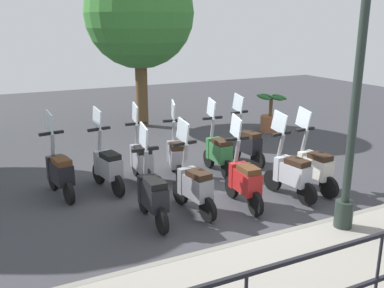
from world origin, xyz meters
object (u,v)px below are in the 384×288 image
Objects in this scene: tree_distant at (139,14)px; scooter_far_5 at (60,171)px; scooter_far_1 at (218,151)px; scooter_far_3 at (141,159)px; scooter_far_0 at (246,143)px; potted_palm at (270,116)px; scooter_near_1 at (290,172)px; scooter_near_4 at (152,194)px; scooter_far_4 at (107,166)px; scooter_near_0 at (313,166)px; lamp_post_near at (357,87)px; scooter_near_2 at (244,180)px; scooter_near_3 at (194,185)px; scooter_far_2 at (176,155)px.

scooter_far_5 is at bearing 145.34° from tree_distant.
scooter_far_3 is at bearing 84.84° from scooter_far_1.
scooter_far_0 is 2.47m from scooter_far_3.
scooter_near_1 is (-4.23, 2.64, 0.04)m from potted_palm.
tree_distant reaches higher than scooter_near_4.
scooter_far_4 is 0.86m from scooter_far_5.
scooter_near_0 is at bearing -178.73° from scooter_far_0.
scooter_far_5 is at bearing 95.56° from scooter_far_3.
scooter_near_1 is at bearing -8.00° from lamp_post_near.
scooter_near_2 is (1.55, 0.74, -1.73)m from lamp_post_near.
scooter_near_2 reaches higher than potted_palm.
lamp_post_near is 2.47m from scooter_near_0.
scooter_far_4 is at bearing -103.71° from scooter_far_5.
scooter_far_0 is (1.77, -2.17, 0.00)m from scooter_near_3.
potted_palm is 0.69× the size of scooter_far_4.
scooter_near_4 is 3.44m from scooter_far_0.
scooter_far_1 is 1.62m from scooter_far_3.
potted_palm is 6.03m from scooter_near_3.
scooter_near_4 is 1.00× the size of scooter_far_3.
scooter_near_1 and scooter_near_3 have the same top height.
scooter_far_3 is at bearing 35.99° from scooter_near_2.
scooter_near_4 and scooter_far_2 have the same top height.
lamp_post_near is 8.08m from tree_distant.
tree_distant is 5.64m from scooter_far_3.
scooter_near_0 is 1.53m from scooter_near_2.
scooter_far_4 is (1.79, 2.83, 0.00)m from scooter_near_1.
scooter_near_4 is at bearing 86.86° from scooter_near_3.
scooter_far_1 is 0.91m from scooter_far_2.
scooter_near_3 is at bearing 75.85° from scooter_near_1.
scooter_near_0 is at bearing -127.14° from scooter_far_4.
tree_distant reaches higher than potted_palm.
scooter_far_2 is at bearing -20.92° from scooter_near_3.
lamp_post_near is at bearing -143.59° from scooter_far_5.
scooter_far_0 is at bearing -71.41° from scooter_far_1.
scooter_near_2 is at bearing 175.77° from tree_distant.
scooter_far_4 is (1.74, 1.89, 0.00)m from scooter_near_2.
scooter_near_3 and scooter_far_0 have the same top height.
scooter_far_1 is at bearing -102.60° from scooter_far_4.
scooter_near_3 is at bearing 141.12° from scooter_far_1.
tree_distant is 3.18× the size of scooter_near_3.
scooter_near_1 is 1.00× the size of scooter_far_0.
scooter_near_0 is (-6.43, -1.05, -2.81)m from tree_distant.
scooter_far_5 is at bearing 104.86° from scooter_far_2.
lamp_post_near reaches higher than scooter_far_3.
scooter_far_1 is (1.51, -1.31, 0.00)m from scooter_near_3.
scooter_near_1 is 3.35m from scooter_far_4.
lamp_post_near is at bearing -146.95° from scooter_far_3.
scooter_far_0 is (1.91, -1.29, 0.00)m from scooter_near_2.
lamp_post_near reaches higher than scooter_near_0.
scooter_near_3 is 1.00× the size of scooter_far_3.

